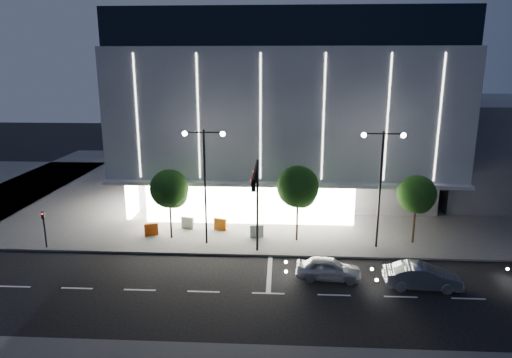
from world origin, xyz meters
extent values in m
plane|color=black|center=(0.00, 0.00, 0.00)|extent=(160.00, 160.00, 0.00)
cube|color=#474747|center=(5.00, 24.00, 0.07)|extent=(70.00, 40.00, 0.15)
cube|color=#4C4C51|center=(3.00, 24.00, 2.00)|extent=(28.00, 21.00, 4.00)
cube|color=#9A999F|center=(3.00, 22.00, 9.50)|extent=(30.00, 25.00, 11.00)
cube|color=black|center=(3.00, 22.00, 16.50)|extent=(29.40, 24.50, 3.00)
cube|color=white|center=(0.00, 10.70, 2.00)|extent=(18.00, 0.40, 3.60)
cube|color=white|center=(-10.80, 16.00, 2.00)|extent=(0.40, 10.00, 3.60)
cube|color=#9A999F|center=(3.00, 9.70, 4.10)|extent=(30.00, 2.00, 0.30)
cube|color=white|center=(3.00, 9.48, 9.50)|extent=(24.00, 0.06, 10.00)
cube|color=#4C4C51|center=(26.00, 24.00, 5.00)|extent=(16.00, 20.00, 10.00)
cylinder|color=black|center=(1.00, 4.80, 3.50)|extent=(0.18, 0.18, 7.00)
cylinder|color=black|center=(1.00, 1.90, 7.00)|extent=(0.14, 5.80, 0.14)
cube|color=black|center=(1.00, 2.60, 6.40)|extent=(0.28, 0.18, 0.85)
cube|color=black|center=(1.00, 0.20, 6.40)|extent=(0.28, 0.18, 0.85)
sphere|color=#FF0C0C|center=(0.88, 2.60, 6.70)|extent=(0.14, 0.14, 0.14)
cylinder|color=black|center=(-3.00, 6.00, 4.50)|extent=(0.16, 0.16, 9.00)
cylinder|color=black|center=(-3.70, 6.00, 8.80)|extent=(1.40, 0.10, 0.10)
cylinder|color=black|center=(-2.30, 6.00, 8.80)|extent=(1.40, 0.10, 0.10)
sphere|color=white|center=(-4.40, 6.00, 8.70)|extent=(0.36, 0.36, 0.36)
sphere|color=white|center=(-1.60, 6.00, 8.70)|extent=(0.36, 0.36, 0.36)
cylinder|color=black|center=(10.00, 6.00, 4.50)|extent=(0.16, 0.16, 9.00)
cylinder|color=black|center=(9.30, 6.00, 8.80)|extent=(1.40, 0.10, 0.10)
cylinder|color=black|center=(10.70, 6.00, 8.80)|extent=(1.40, 0.10, 0.10)
sphere|color=white|center=(8.60, 6.00, 8.70)|extent=(0.36, 0.36, 0.36)
sphere|color=white|center=(11.40, 6.00, 8.70)|extent=(0.36, 0.36, 0.36)
cylinder|color=black|center=(-15.00, 4.50, 1.50)|extent=(0.12, 0.12, 3.00)
cube|color=black|center=(-15.00, 4.50, 2.70)|extent=(0.22, 0.16, 0.55)
sphere|color=#FF0C0C|center=(-15.00, 4.39, 2.85)|extent=(0.10, 0.10, 0.10)
cylinder|color=black|center=(-6.00, 7.00, 1.89)|extent=(0.16, 0.16, 3.78)
sphere|color=black|center=(-6.00, 7.00, 4.21)|extent=(3.02, 3.02, 3.02)
sphere|color=black|center=(-5.70, 7.20, 3.67)|extent=(2.16, 2.16, 2.16)
sphere|color=black|center=(-6.25, 6.85, 3.89)|extent=(1.94, 1.94, 1.94)
cylinder|color=black|center=(4.00, 7.00, 2.03)|extent=(0.16, 0.16, 4.06)
sphere|color=black|center=(4.00, 7.00, 4.52)|extent=(3.25, 3.25, 3.25)
sphere|color=black|center=(4.30, 7.20, 3.94)|extent=(2.32, 2.32, 2.32)
sphere|color=black|center=(3.75, 6.85, 4.18)|extent=(2.09, 2.09, 2.09)
cylinder|color=black|center=(13.00, 7.00, 1.82)|extent=(0.16, 0.16, 3.64)
sphere|color=black|center=(13.00, 7.00, 4.06)|extent=(2.91, 2.91, 2.91)
sphere|color=black|center=(13.30, 7.20, 3.54)|extent=(2.08, 2.08, 2.08)
sphere|color=black|center=(12.75, 6.85, 3.74)|extent=(1.87, 1.87, 1.87)
imported|color=#B6B9BF|center=(5.85, 0.68, 0.72)|extent=(4.39, 2.12, 1.44)
imported|color=#9A9DA1|center=(11.58, -0.24, 0.77)|extent=(4.77, 1.86, 1.55)
cube|color=#D6480B|center=(-7.75, 7.43, 0.65)|extent=(1.12, 0.60, 1.00)
cube|color=silver|center=(-5.12, 9.16, 0.65)|extent=(1.13, 0.53, 1.00)
cube|color=#DA580C|center=(-2.32, 8.95, 0.65)|extent=(1.12, 0.62, 1.00)
cube|color=beige|center=(0.80, 7.57, 0.65)|extent=(1.13, 0.49, 1.00)
camera|label=1|loc=(2.63, -26.86, 13.61)|focal=32.00mm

